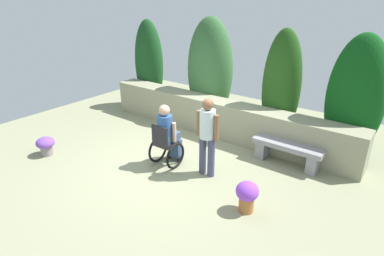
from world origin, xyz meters
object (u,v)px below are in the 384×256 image
person_standing_companion (207,133)px  person_in_wheelchair (167,137)px  flower_pot_purple_near (46,145)px  flower_pot_terracotta_by_wall (247,195)px  stone_bench (287,150)px

person_standing_companion → person_in_wheelchair: bearing=-155.2°
flower_pot_purple_near → flower_pot_terracotta_by_wall: size_ratio=0.77×
stone_bench → flower_pot_purple_near: 5.23m
person_standing_companion → flower_pot_terracotta_by_wall: person_standing_companion is taller
person_in_wheelchair → flower_pot_terracotta_by_wall: (2.07, -0.42, -0.30)m
person_standing_companion → stone_bench: bearing=65.8°
stone_bench → person_standing_companion: (-1.11, -1.34, 0.59)m
stone_bench → person_standing_companion: person_standing_companion is taller
flower_pot_purple_near → stone_bench: bearing=32.3°
flower_pot_purple_near → flower_pot_terracotta_by_wall: flower_pot_terracotta_by_wall is taller
stone_bench → flower_pot_purple_near: (-4.42, -2.80, -0.07)m
person_standing_companion → flower_pot_purple_near: (-3.31, -1.45, -0.66)m
stone_bench → flower_pot_terracotta_by_wall: 1.92m
stone_bench → person_in_wheelchair: bearing=-147.5°
flower_pot_purple_near → flower_pot_terracotta_by_wall: bearing=11.1°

